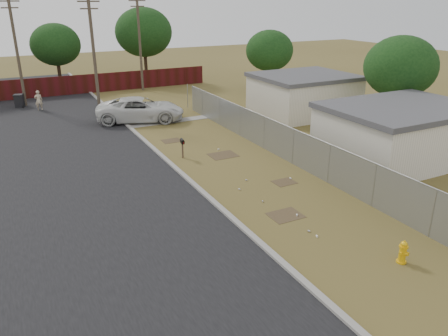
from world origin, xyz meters
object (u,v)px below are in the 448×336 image
fire_hydrant (403,252)px  pedestrian (39,100)px  mailbox (182,143)px  trash_bin (19,101)px  pickup_truck (141,109)px

fire_hydrant → pedestrian: (-8.87, 29.45, 0.41)m
mailbox → trash_bin: (-7.50, 17.94, -0.34)m
pickup_truck → mailbox: bearing=-162.1°
mailbox → pickup_truck: pickup_truck is taller
fire_hydrant → pickup_truck: pickup_truck is taller
mailbox → trash_bin: bearing=112.7°
mailbox → pedestrian: pedestrian is taller
mailbox → pedestrian: (-6.13, 16.00, -0.08)m
fire_hydrant → pickup_truck: (-2.46, 22.42, 0.48)m
fire_hydrant → trash_bin: (-10.25, 31.39, 0.16)m
fire_hydrant → mailbox: size_ratio=0.76×
mailbox → pedestrian: 17.13m
fire_hydrant → mailbox: 13.73m
mailbox → pedestrian: bearing=110.9°
fire_hydrant → trash_bin: bearing=108.1°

